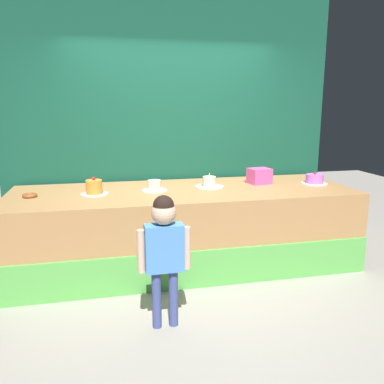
# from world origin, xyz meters

# --- Properties ---
(ground_plane) EXTENTS (12.00, 12.00, 0.00)m
(ground_plane) POSITION_xyz_m (0.00, 0.00, 0.00)
(ground_plane) COLOR gray
(stage_platform) EXTENTS (3.67, 1.28, 0.84)m
(stage_platform) POSITION_xyz_m (0.00, 0.63, 0.42)
(stage_platform) COLOR #B27F4C
(stage_platform) RESTS_ON ground_plane
(curtain_backdrop) EXTENTS (4.00, 0.08, 3.06)m
(curtain_backdrop) POSITION_xyz_m (0.00, 1.36, 1.53)
(curtain_backdrop) COLOR #144C38
(curtain_backdrop) RESTS_ON ground_plane
(child_figure) EXTENTS (0.42, 0.19, 1.08)m
(child_figure) POSITION_xyz_m (-0.40, -0.61, 0.70)
(child_figure) COLOR #3F4C8C
(child_figure) RESTS_ON ground_plane
(pink_box) EXTENTS (0.27, 0.24, 0.18)m
(pink_box) POSITION_xyz_m (0.93, 0.78, 0.93)
(pink_box) COLOR #E84FA1
(pink_box) RESTS_ON stage_platform
(donut) EXTENTS (0.14, 0.14, 0.04)m
(donut) POSITION_xyz_m (-1.56, 0.61, 0.86)
(donut) COLOR brown
(donut) RESTS_ON stage_platform
(cake_far_left) EXTENTS (0.29, 0.29, 0.18)m
(cake_far_left) POSITION_xyz_m (-0.93, 0.61, 0.91)
(cake_far_left) COLOR silver
(cake_far_left) RESTS_ON stage_platform
(cake_center_left) EXTENTS (0.27, 0.27, 0.11)m
(cake_center_left) POSITION_xyz_m (-0.31, 0.65, 0.89)
(cake_center_left) COLOR silver
(cake_center_left) RESTS_ON stage_platform
(cake_center_right) EXTENTS (0.32, 0.32, 0.17)m
(cake_center_right) POSITION_xyz_m (0.31, 0.71, 0.89)
(cake_center_right) COLOR silver
(cake_center_right) RESTS_ON stage_platform
(cake_far_right) EXTENTS (0.30, 0.30, 0.14)m
(cake_far_right) POSITION_xyz_m (1.56, 0.63, 0.89)
(cake_far_right) COLOR silver
(cake_far_right) RESTS_ON stage_platform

